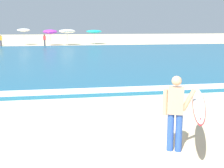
# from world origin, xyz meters

# --- Properties ---
(ground_plane) EXTENTS (160.00, 160.00, 0.00)m
(ground_plane) POSITION_xyz_m (0.00, 0.00, 0.00)
(ground_plane) COLOR beige
(sea) EXTENTS (120.00, 28.00, 0.14)m
(sea) POSITION_xyz_m (0.00, 18.93, 0.07)
(sea) COLOR #1E6084
(sea) RESTS_ON ground
(surf_foam) EXTENTS (120.00, 1.05, 0.01)m
(surf_foam) POSITION_xyz_m (0.00, 5.53, 0.15)
(surf_foam) COLOR white
(surf_foam) RESTS_ON sea
(surfer_with_board) EXTENTS (1.30, 2.26, 1.73)m
(surfer_with_board) POSITION_xyz_m (2.43, -0.61, 1.02)
(surfer_with_board) COLOR #284CA3
(surfer_with_board) RESTS_ON ground
(beach_umbrella_2) EXTENTS (1.73, 1.73, 2.24)m
(beach_umbrella_2) POSITION_xyz_m (-4.89, 36.80, 2.02)
(beach_umbrella_2) COLOR beige
(beach_umbrella_2) RESTS_ON ground
(beach_umbrella_3) EXTENTS (1.91, 1.94, 2.17)m
(beach_umbrella_3) POSITION_xyz_m (-1.34, 35.30, 1.82)
(beach_umbrella_3) COLOR beige
(beach_umbrella_3) RESTS_ON ground
(beach_umbrella_4) EXTENTS (2.21, 2.23, 2.18)m
(beach_umbrella_4) POSITION_xyz_m (0.91, 35.67, 1.86)
(beach_umbrella_4) COLOR beige
(beach_umbrella_4) RESTS_ON ground
(beach_umbrella_5) EXTENTS (2.22, 2.22, 2.02)m
(beach_umbrella_5) POSITION_xyz_m (4.73, 37.03, 1.78)
(beach_umbrella_5) COLOR beige
(beach_umbrella_5) RESTS_ON ground
(beachgoer_near_row_mid) EXTENTS (0.32, 0.20, 1.58)m
(beachgoer_near_row_mid) POSITION_xyz_m (-7.31, 33.22, 0.84)
(beachgoer_near_row_mid) COLOR #383842
(beachgoer_near_row_mid) RESTS_ON ground
(beachgoer_near_row_right) EXTENTS (0.32, 0.20, 1.58)m
(beachgoer_near_row_right) POSITION_xyz_m (-2.01, 33.30, 0.84)
(beachgoer_near_row_right) COLOR #383842
(beachgoer_near_row_right) RESTS_ON ground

